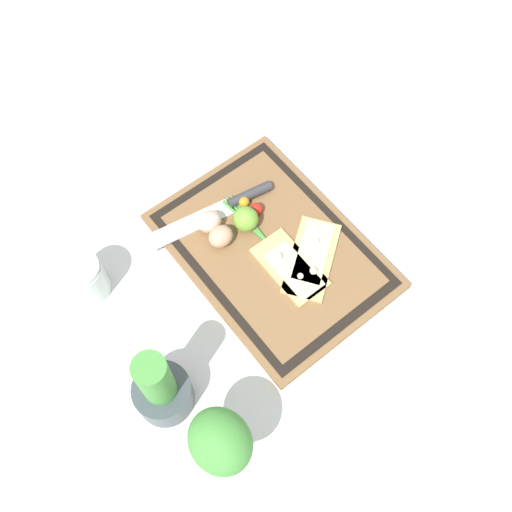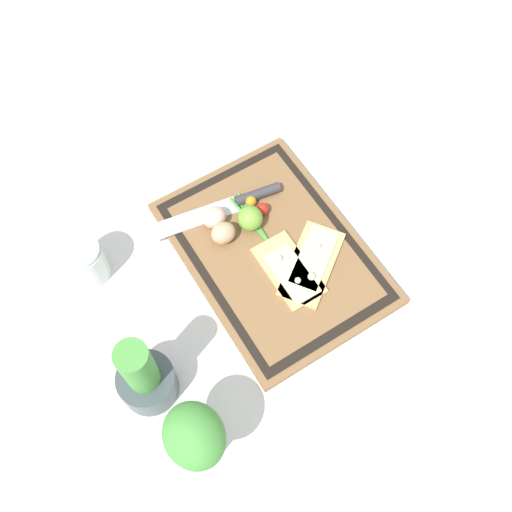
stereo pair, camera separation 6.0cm
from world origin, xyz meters
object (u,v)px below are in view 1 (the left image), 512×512
object	(u,v)px
knife	(231,204)
egg_pink	(210,221)
lime	(246,219)
cherry_tomato_red	(256,209)
egg_brown	(221,236)
cherry_tomato_yellow	(244,202)
herb_pot	(161,389)
pizza_slice_near	(312,257)
pizza_slice_far	(292,267)
sauce_jar	(85,280)
herb_glass	(221,444)

from	to	relation	value
knife	egg_pink	xyz separation A→B (m)	(-0.01, 0.07, 0.01)
egg_pink	lime	bearing A→B (deg)	-125.50
cherry_tomato_red	lime	bearing A→B (deg)	107.47
egg_pink	cherry_tomato_red	world-z (taller)	egg_pink
egg_brown	cherry_tomato_yellow	xyz separation A→B (m)	(0.04, -0.09, -0.01)
egg_pink	herb_pot	distance (m)	0.37
egg_pink	herb_pot	xyz separation A→B (m)	(-0.24, 0.28, 0.03)
pizza_slice_near	pizza_slice_far	distance (m)	0.05
egg_brown	cherry_tomato_red	distance (m)	0.10
egg_pink	cherry_tomato_red	xyz separation A→B (m)	(-0.03, -0.10, -0.01)
knife	cherry_tomato_red	world-z (taller)	cherry_tomato_red
pizza_slice_near	cherry_tomato_yellow	size ratio (longest dim) A/B	8.26
pizza_slice_near	cherry_tomato_yellow	world-z (taller)	same
egg_pink	egg_brown	bearing A→B (deg)	175.92
pizza_slice_far	knife	xyz separation A→B (m)	(0.19, 0.01, 0.00)
egg_pink	cherry_tomato_yellow	xyz separation A→B (m)	(-0.00, -0.09, -0.01)
egg_pink	lime	xyz separation A→B (m)	(-0.04, -0.06, 0.00)
lime	cherry_tomato_yellow	world-z (taller)	lime
pizza_slice_far	herb_pot	bearing A→B (deg)	99.30
knife	egg_pink	distance (m)	0.07
pizza_slice_near	egg_pink	bearing A→B (deg)	32.51
lime	sauce_jar	bearing A→B (deg)	75.15
cherry_tomato_red	cherry_tomato_yellow	distance (m)	0.03
cherry_tomato_red	sauce_jar	distance (m)	0.38
cherry_tomato_yellow	egg_pink	bearing A→B (deg)	88.92
cherry_tomato_red	herb_pot	xyz separation A→B (m)	(-0.21, 0.38, 0.04)
pizza_slice_far	lime	size ratio (longest dim) A/B	3.02
cherry_tomato_red	herb_glass	distance (m)	0.50
egg_brown	cherry_tomato_red	world-z (taller)	egg_brown
pizza_slice_far	egg_pink	world-z (taller)	egg_pink
pizza_slice_far	sauce_jar	bearing A→B (deg)	56.97
lime	sauce_jar	distance (m)	0.34
herb_glass	pizza_slice_far	bearing A→B (deg)	-58.02
cherry_tomato_red	sauce_jar	world-z (taller)	sauce_jar
cherry_tomato_yellow	pizza_slice_near	bearing A→B (deg)	-170.44
egg_pink	cherry_tomato_red	bearing A→B (deg)	-107.73
herb_pot	sauce_jar	xyz separation A→B (m)	(0.28, -0.01, -0.03)
knife	egg_brown	size ratio (longest dim) A/B	5.58
sauce_jar	herb_glass	xyz separation A→B (m)	(-0.43, -0.02, 0.07)
pizza_slice_near	sauce_jar	xyz separation A→B (m)	(0.23, 0.39, 0.02)
herb_glass	egg_brown	bearing A→B (deg)	-36.21
pizza_slice_near	sauce_jar	bearing A→B (deg)	59.22
pizza_slice_far	herb_pot	world-z (taller)	herb_pot
egg_pink	knife	bearing A→B (deg)	-77.77
egg_brown	herb_pot	xyz separation A→B (m)	(-0.19, 0.28, 0.03)
lime	herb_glass	world-z (taller)	herb_glass
lime	cherry_tomato_yellow	size ratio (longest dim) A/B	2.23
lime	herb_pot	size ratio (longest dim) A/B	0.25
pizza_slice_near	herb_glass	world-z (taller)	herb_glass
egg_brown	cherry_tomato_yellow	size ratio (longest dim) A/B	2.18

